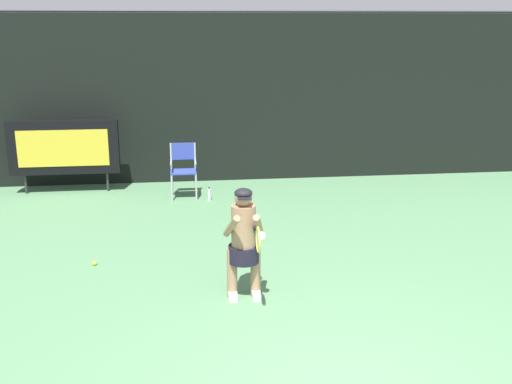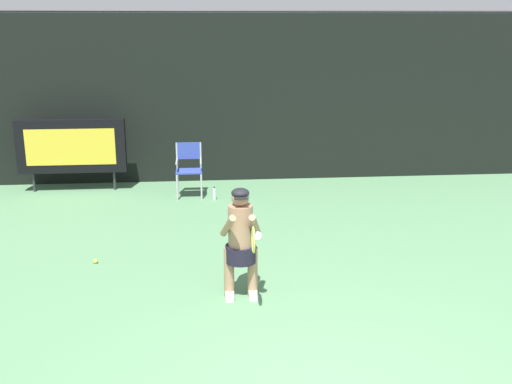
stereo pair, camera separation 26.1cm
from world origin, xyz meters
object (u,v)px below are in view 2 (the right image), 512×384
object	(u,v)px
tennis_player	(241,239)
tennis_ball_loose	(95,261)
tennis_racket	(253,239)
umpire_chair	(189,166)
water_bottle	(214,194)
scoreboard	(71,146)

from	to	relation	value
tennis_player	tennis_ball_loose	bearing A→B (deg)	147.73
tennis_player	tennis_racket	world-z (taller)	tennis_player
tennis_player	tennis_ball_loose	world-z (taller)	tennis_player
umpire_chair	water_bottle	world-z (taller)	umpire_chair
tennis_racket	water_bottle	bearing A→B (deg)	80.23
water_bottle	tennis_player	distance (m)	4.50
water_bottle	umpire_chair	bearing A→B (deg)	147.23
water_bottle	tennis_ball_loose	distance (m)	3.64
umpire_chair	water_bottle	bearing A→B (deg)	-32.77
tennis_player	tennis_ball_loose	size ratio (longest dim) A/B	21.19
tennis_player	umpire_chair	bearing A→B (deg)	98.66
scoreboard	water_bottle	world-z (taller)	scoreboard
water_bottle	tennis_player	bearing A→B (deg)	-87.00
umpire_chair	tennis_ball_loose	world-z (taller)	umpire_chair
umpire_chair	tennis_racket	distance (m)	5.39
umpire_chair	tennis_racket	bearing A→B (deg)	-81.07
tennis_ball_loose	tennis_player	bearing A→B (deg)	-32.27
tennis_player	tennis_ball_loose	xyz separation A→B (m)	(-2.05, 1.29, -0.74)
tennis_racket	umpire_chair	bearing A→B (deg)	85.24
scoreboard	water_bottle	bearing A→B (deg)	-17.96
scoreboard	umpire_chair	distance (m)	2.51
tennis_ball_loose	umpire_chair	bearing A→B (deg)	69.11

